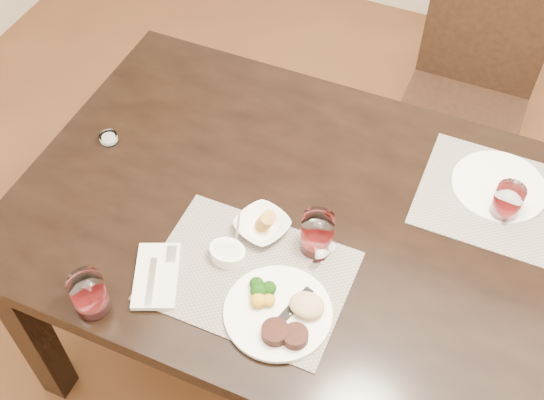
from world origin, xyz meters
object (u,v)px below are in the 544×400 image
at_px(steak_knife, 300,296).
at_px(cracker_bowl, 262,225).
at_px(far_plate, 499,186).
at_px(dinner_plate, 282,313).
at_px(wine_glass_near, 317,235).
at_px(chair_far, 469,88).

bearing_deg(steak_knife, cracker_bowl, 154.76).
bearing_deg(far_plate, cracker_bowl, -144.18).
bearing_deg(dinner_plate, far_plate, 71.16).
xyz_separation_m(dinner_plate, wine_glass_near, (0.00, 0.21, 0.04)).
height_order(cracker_bowl, wine_glass_near, wine_glass_near).
xyz_separation_m(chair_far, steak_knife, (-0.18, -1.16, 0.26)).
bearing_deg(wine_glass_near, cracker_bowl, -177.98).
distance_m(chair_far, wine_glass_near, 1.08).
bearing_deg(far_plate, chair_far, 104.86).
height_order(chair_far, wine_glass_near, chair_far).
height_order(steak_knife, far_plate, steak_knife).
bearing_deg(chair_far, dinner_plate, -99.17).
distance_m(chair_far, dinner_plate, 1.27).
height_order(dinner_plate, wine_glass_near, wine_glass_near).
xyz_separation_m(dinner_plate, cracker_bowl, (-0.14, 0.21, 0.00)).
bearing_deg(dinner_plate, chair_far, 94.86).
distance_m(chair_far, cracker_bowl, 1.11).
bearing_deg(dinner_plate, wine_glass_near, 103.78).
bearing_deg(chair_far, far_plate, -75.14).
relative_size(dinner_plate, wine_glass_near, 2.25).
distance_m(dinner_plate, cracker_bowl, 0.25).
distance_m(steak_knife, cracker_bowl, 0.21).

